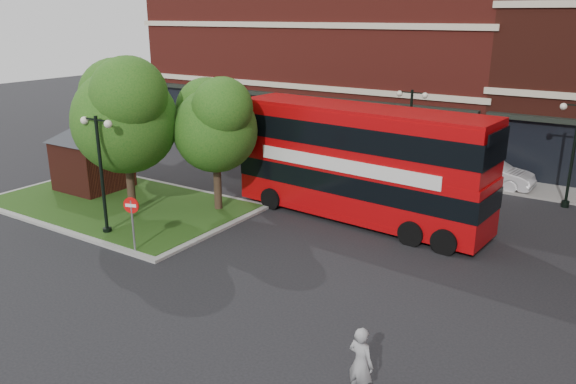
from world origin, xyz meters
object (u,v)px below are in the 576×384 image
Objects in this scene: woman at (361,364)px; car_silver at (359,156)px; car_white at (490,173)px; bus at (360,156)px.

car_silver is at bearing -51.08° from woman.
woman is 0.48× the size of car_silver.
car_white reaches higher than car_silver.
bus is 9.38m from car_white.
woman reaches higher than car_silver.
bus is at bearing -152.13° from car_silver.
woman is at bearing -171.50° from car_white.
car_white is at bearing -86.39° from car_silver.
woman is (5.57, -11.14, -1.96)m from bus.
car_white is (3.65, 8.36, -2.17)m from bus.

